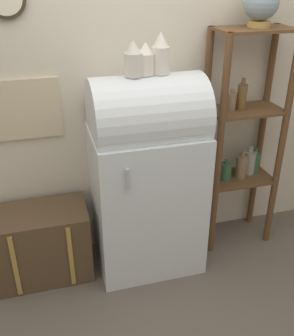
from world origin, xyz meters
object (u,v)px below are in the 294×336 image
Objects in this scene: vase_left at (133,60)px; vase_center at (145,60)px; refrigerator at (147,175)px; globe at (261,4)px; vase_right at (161,54)px; suitcase_trunk at (42,243)px.

vase_left is 1.09× the size of vase_center.
globe reaches higher than refrigerator.
refrigerator is 0.82m from vase_right.
vase_center is at bearing 145.02° from refrigerator.
suitcase_trunk is (-0.77, 0.04, -0.47)m from refrigerator.
suitcase_trunk is at bearing 176.72° from refrigerator.
vase_center is at bearing -179.39° from vase_right.
globe is (0.79, 0.10, 1.08)m from refrigerator.
globe reaches higher than vase_left.
globe reaches higher than vase_center.
suitcase_trunk is 3.11× the size of vase_left.
refrigerator is at bearing -3.28° from suitcase_trunk.
vase_left is (-0.09, -0.01, 0.80)m from refrigerator.
suitcase_trunk is at bearing 177.15° from vase_center.
suitcase_trunk is 2.65× the size of vase_right.
vase_left is (-0.88, -0.11, -0.28)m from globe.
refrigerator is at bearing -34.98° from vase_center.
vase_right is (0.09, 0.01, 0.82)m from refrigerator.
vase_center is at bearing -2.85° from suitcase_trunk.
suitcase_trunk is 1.55m from vase_right.
vase_left is at bearing -172.30° from refrigerator.
vase_center is at bearing -173.48° from globe.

